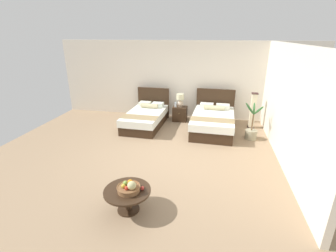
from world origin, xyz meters
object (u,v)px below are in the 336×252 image
floor_lamp_corner (253,111)px  bed_near_corner (213,121)px  nightstand (180,114)px  loose_apple (142,188)px  table_lamp (180,99)px  bed_near_window (146,117)px  potted_palm (251,131)px  coffee_table (128,195)px  fruit_bowl (129,187)px  vase (176,104)px

floor_lamp_corner → bed_near_corner: bearing=-158.6°
bed_near_corner → nightstand: bearing=148.6°
loose_apple → table_lamp: bearing=90.8°
bed_near_window → potted_palm: 3.38m
bed_near_window → loose_apple: (1.11, -4.11, 0.17)m
table_lamp → coffee_table: (-0.19, -4.89, -0.45)m
nightstand → fruit_bowl: (-0.14, -4.90, 0.24)m
table_lamp → loose_apple: table_lamp is taller
table_lamp → fruit_bowl: table_lamp is taller
bed_near_corner → vase: bed_near_corner is taller
table_lamp → potted_palm: potted_palm is taller
coffee_table → vase: bearing=89.5°
bed_near_window → fruit_bowl: bearing=-77.8°
vase → loose_apple: bearing=-87.4°
potted_palm → floor_lamp_corner: bearing=83.1°
bed_near_corner → floor_lamp_corner: 1.37m
bed_near_corner → nightstand: 1.37m
fruit_bowl → potted_palm: (2.44, 3.70, -0.24)m
table_lamp → loose_apple: bearing=-89.2°
bed_near_corner → table_lamp: bed_near_corner is taller
fruit_bowl → loose_apple: fruit_bowl is taller
bed_near_window → vase: (0.90, 0.67, 0.32)m
table_lamp → loose_apple: (0.07, -4.84, -0.32)m
bed_near_corner → loose_apple: bed_near_corner is taller
bed_near_corner → nightstand: size_ratio=4.27×
vase → loose_apple: size_ratio=2.53×
coffee_table → fruit_bowl: fruit_bowl is taller
bed_near_window → coffee_table: bearing=-78.4°
nightstand → loose_apple: size_ratio=7.23×
bed_near_window → potted_palm: size_ratio=1.89×
coffee_table → potted_palm: potted_palm is taller
table_lamp → vase: bearing=-158.0°
bed_near_window → floor_lamp_corner: (3.47, 0.48, 0.30)m
fruit_bowl → loose_apple: 0.22m
bed_near_corner → potted_palm: bearing=-23.2°
floor_lamp_corner → bed_near_window: bearing=-172.0°
table_lamp → fruit_bowl: (-0.14, -4.92, -0.28)m
bed_near_corner → coffee_table: 4.38m
floor_lamp_corner → loose_apple: bearing=-117.1°
nightstand → fruit_bowl: 4.91m
coffee_table → fruit_bowl: (0.05, -0.03, 0.17)m
bed_near_corner → loose_apple: 4.26m
loose_apple → fruit_bowl: bearing=-159.7°
bed_near_window → floor_lamp_corner: size_ratio=1.80×
bed_near_corner → loose_apple: size_ratio=30.83×
nightstand → vase: vase is taller
nightstand → fruit_bowl: bearing=-91.7°
bed_near_corner → loose_apple: bearing=-105.1°
bed_near_window → vase: size_ratio=11.70×
vase → coffee_table: 4.84m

